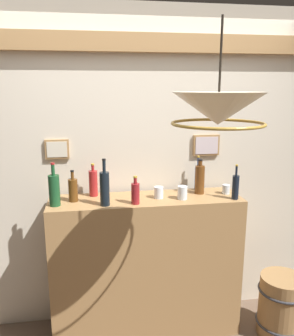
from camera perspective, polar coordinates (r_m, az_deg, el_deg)
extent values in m
cube|color=beige|center=(2.91, -1.03, -0.35)|extent=(3.02, 0.08, 2.60)
cube|color=#9E7547|center=(2.79, -0.93, 19.81)|extent=(3.02, 0.10, 0.14)
cube|color=#9E7547|center=(2.80, -14.48, 3.01)|extent=(0.18, 0.03, 0.15)
cube|color=beige|center=(2.79, -14.51, 2.96)|extent=(0.15, 0.01, 0.12)
cube|color=#9E7547|center=(2.94, 9.65, 3.71)|extent=(0.22, 0.03, 0.17)
cube|color=beige|center=(2.93, 9.74, 3.66)|extent=(0.19, 0.01, 0.14)
cube|color=#9E7547|center=(2.91, -0.16, -15.73)|extent=(1.48, 0.40, 1.14)
cylinder|color=#593513|center=(2.65, -12.00, -3.59)|extent=(0.07, 0.07, 0.17)
cylinder|color=#593513|center=(2.62, -12.11, -1.22)|extent=(0.02, 0.02, 0.06)
cylinder|color=black|center=(2.61, -12.15, -0.49)|extent=(0.03, 0.03, 0.01)
cylinder|color=brown|center=(2.80, 8.62, -1.92)|extent=(0.08, 0.08, 0.22)
cylinder|color=brown|center=(2.77, 8.71, 0.75)|extent=(0.03, 0.03, 0.04)
cylinder|color=black|center=(2.77, 8.73, 1.32)|extent=(0.04, 0.04, 0.01)
cylinder|color=navy|center=(2.90, 8.30, -1.77)|extent=(0.05, 0.05, 0.19)
cylinder|color=navy|center=(2.87, 8.39, 0.87)|extent=(0.02, 0.02, 0.09)
cylinder|color=#B7932D|center=(2.86, 8.43, 1.82)|extent=(0.02, 0.02, 0.01)
cylinder|color=black|center=(2.72, 14.26, -3.09)|extent=(0.05, 0.05, 0.18)
cylinder|color=black|center=(2.69, 14.42, -0.45)|extent=(0.02, 0.02, 0.07)
cylinder|color=#B7932D|center=(2.68, 14.47, 0.44)|extent=(0.02, 0.02, 0.01)
cylinder|color=#194926|center=(2.57, -14.92, -3.59)|extent=(0.08, 0.08, 0.22)
cylinder|color=#194926|center=(2.54, -15.12, -0.31)|extent=(0.02, 0.02, 0.08)
cylinder|color=maroon|center=(2.53, -15.18, 0.69)|extent=(0.03, 0.03, 0.01)
cylinder|color=maroon|center=(2.54, -1.91, -4.22)|extent=(0.06, 0.06, 0.15)
cylinder|color=maroon|center=(2.51, -1.93, -2.08)|extent=(0.02, 0.02, 0.04)
cylinder|color=#B7932D|center=(2.50, -1.93, -1.46)|extent=(0.03, 0.03, 0.01)
cylinder|color=maroon|center=(2.75, -8.77, -2.51)|extent=(0.07, 0.07, 0.20)
cylinder|color=maroon|center=(2.72, -8.87, 0.01)|extent=(0.02, 0.02, 0.05)
cylinder|color=#B7932D|center=(2.71, -8.89, 0.61)|extent=(0.03, 0.03, 0.01)
cylinder|color=black|center=(2.51, -6.93, -3.43)|extent=(0.07, 0.07, 0.25)
cylinder|color=black|center=(2.47, -7.04, 0.26)|extent=(0.02, 0.02, 0.09)
cylinder|color=black|center=(2.46, -7.07, 1.38)|extent=(0.03, 0.03, 0.01)
cylinder|color=silver|center=(2.66, 5.81, -4.03)|extent=(0.07, 0.07, 0.10)
cylinder|color=silver|center=(2.68, 1.93, -4.02)|extent=(0.07, 0.07, 0.09)
cylinder|color=silver|center=(2.85, 12.79, -3.40)|extent=(0.06, 0.06, 0.07)
cone|color=#EFE5C6|center=(1.82, 11.59, 9.50)|extent=(0.47, 0.47, 0.16)
cylinder|color=black|center=(1.83, 11.99, 17.75)|extent=(0.01, 0.01, 0.36)
torus|color=#AD8433|center=(1.83, 11.48, 7.12)|extent=(0.48, 0.48, 0.02)
cylinder|color=#9E7547|center=(3.21, 21.08, -20.29)|extent=(0.36, 0.36, 0.51)
torus|color=#333338|center=(3.14, 21.30, -18.10)|extent=(0.38, 0.38, 0.02)
torus|color=#333338|center=(3.29, 20.86, -22.37)|extent=(0.38, 0.38, 0.02)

